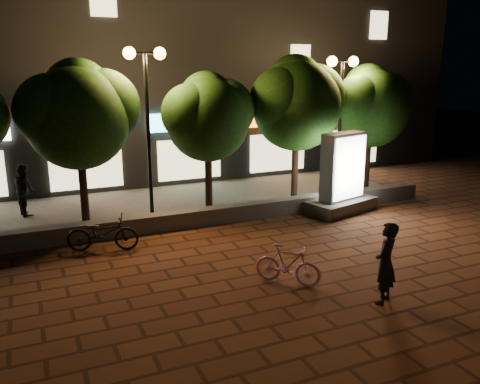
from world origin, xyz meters
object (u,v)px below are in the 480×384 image
tree_left (79,111)px  tree_far_right (371,103)px  tree_mid (208,114)px  street_lamp_left (146,90)px  ad_kiosk (342,180)px  street_lamp_right (341,90)px  scooter_pink (288,265)px  pedestrian (25,189)px  tree_right (297,100)px  rider (386,263)px  scooter_parked (103,233)px

tree_left → tree_far_right: 10.50m
tree_mid → street_lamp_left: size_ratio=0.87×
tree_far_right → ad_kiosk: tree_far_right is taller
street_lamp_right → scooter_pink: street_lamp_right is taller
tree_mid → pedestrian: size_ratio=2.70×
tree_left → tree_right: tree_right is taller
street_lamp_left → rider: bearing=-68.5°
tree_right → street_lamp_left: size_ratio=0.98×
street_lamp_left → tree_left: bearing=172.3°
tree_left → tree_far_right: tree_left is taller
street_lamp_left → street_lamp_right: size_ratio=1.04×
tree_far_right → ad_kiosk: 3.96m
tree_mid → ad_kiosk: 4.91m
pedestrian → tree_far_right: bearing=-110.7°
scooter_parked → tree_far_right: bearing=-57.9°
tree_left → ad_kiosk: size_ratio=1.83×
ad_kiosk → pedestrian: bearing=159.9°
scooter_pink → rider: rider is taller
tree_mid → ad_kiosk: tree_mid is taller
pedestrian → scooter_pink: bearing=-159.5°
scooter_parked → pedestrian: bearing=42.6°
tree_far_right → street_lamp_right: bearing=-170.4°
tree_right → tree_far_right: tree_right is taller
tree_left → scooter_parked: 3.85m
tree_far_right → street_lamp_left: (-8.55, -0.26, 0.66)m
street_lamp_left → street_lamp_right: street_lamp_left is taller
scooter_parked → tree_right: bearing=-52.3°
tree_left → rider: tree_left is taller
tree_far_right → tree_mid: bearing=-180.0°
scooter_pink → tree_far_right: bearing=-2.3°
tree_right → scooter_parked: tree_right is taller
tree_far_right → street_lamp_right: street_lamp_right is taller
tree_far_right → scooter_parked: size_ratio=2.58×
ad_kiosk → scooter_parked: ad_kiosk is taller
tree_mid → tree_far_right: 6.50m
scooter_parked → pedestrian: 4.42m
tree_left → ad_kiosk: 8.52m
street_lamp_right → pedestrian: size_ratio=2.99×
tree_mid → street_lamp_right: street_lamp_right is taller
tree_right → rider: (-2.41, -7.76, -2.71)m
tree_far_right → scooter_pink: 9.77m
street_lamp_left → tree_mid: bearing=7.3°
tree_right → pedestrian: tree_right is taller
tree_left → rider: size_ratio=2.85×
tree_right → rider: 8.56m
tree_right → scooter_parked: (-7.20, -2.46, -3.08)m
rider → street_lamp_left: bearing=-101.3°
tree_mid → rider: size_ratio=2.63×
tree_left → tree_right: bearing=0.0°
street_lamp_left → pedestrian: size_ratio=3.11×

